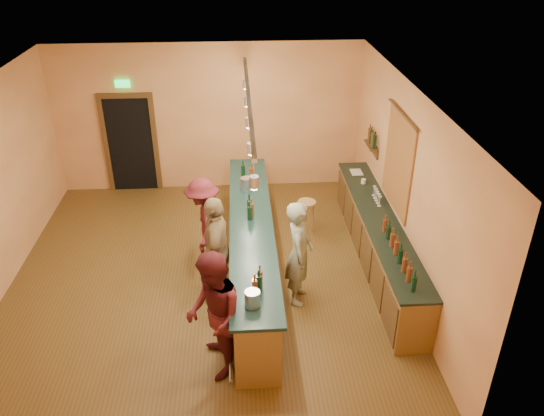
{
  "coord_description": "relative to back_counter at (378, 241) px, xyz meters",
  "views": [
    {
      "loc": [
        0.63,
        -7.4,
        5.39
      ],
      "look_at": [
        1.14,
        0.2,
        1.19
      ],
      "focal_mm": 35.0,
      "sensor_mm": 36.0,
      "label": 1
    }
  ],
  "objects": [
    {
      "name": "doorway",
      "position": [
        -4.67,
        3.3,
        0.64
      ],
      "size": [
        1.15,
        0.09,
        2.48
      ],
      "color": "black",
      "rests_on": "wall_back"
    },
    {
      "name": "wall_back",
      "position": [
        -2.97,
        3.32,
        1.11
      ],
      "size": [
        6.5,
        0.02,
        3.2
      ],
      "primitive_type": "cube",
      "color": "#BC7846",
      "rests_on": "floor"
    },
    {
      "name": "bartender",
      "position": [
        -1.47,
        -0.86,
        0.38
      ],
      "size": [
        0.51,
        0.69,
        1.74
      ],
      "primitive_type": "imported",
      "rotation": [
        0.0,
        0.0,
        1.42
      ],
      "color": "gray",
      "rests_on": "floor"
    },
    {
      "name": "ceiling",
      "position": [
        -2.97,
        -0.18,
        2.71
      ],
      "size": [
        6.5,
        7.0,
        0.02
      ],
      "primitive_type": "cube",
      "color": "silver",
      "rests_on": "wall_back"
    },
    {
      "name": "wall_right",
      "position": [
        0.28,
        -0.18,
        1.11
      ],
      "size": [
        0.02,
        7.0,
        3.2
      ],
      "primitive_type": "cube",
      "color": "#BC7846",
      "rests_on": "floor"
    },
    {
      "name": "bottle_shelf",
      "position": [
        0.2,
        1.72,
        1.18
      ],
      "size": [
        0.17,
        0.55,
        0.54
      ],
      "color": "#4C2E17",
      "rests_on": "wall_right"
    },
    {
      "name": "customer_c",
      "position": [
        -2.98,
        0.31,
        0.31
      ],
      "size": [
        0.63,
        1.06,
        1.6
      ],
      "primitive_type": "imported",
      "rotation": [
        0.0,
        0.0,
        -1.53
      ],
      "color": "#59191E",
      "rests_on": "floor"
    },
    {
      "name": "wall_front",
      "position": [
        -2.97,
        -3.68,
        1.11
      ],
      "size": [
        6.5,
        0.02,
        3.2
      ],
      "primitive_type": "cube",
      "color": "#BC7846",
      "rests_on": "floor"
    },
    {
      "name": "pendant_track",
      "position": [
        -2.18,
        -0.18,
        2.5
      ],
      "size": [
        0.11,
        4.6,
        0.5
      ],
      "color": "silver",
      "rests_on": "ceiling"
    },
    {
      "name": "tasting_bar",
      "position": [
        -2.18,
        -0.18,
        0.12
      ],
      "size": [
        0.73,
        5.1,
        1.38
      ],
      "color": "brown",
      "rests_on": "floor"
    },
    {
      "name": "bar_stool",
      "position": [
        -1.1,
        1.1,
        0.08
      ],
      "size": [
        0.34,
        0.34,
        0.71
      ],
      "rotation": [
        0.0,
        0.0,
        -0.43
      ],
      "color": "#9C7846",
      "rests_on": "floor"
    },
    {
      "name": "customer_a",
      "position": [
        -2.73,
        -2.28,
        0.42
      ],
      "size": [
        0.82,
        0.98,
        1.82
      ],
      "primitive_type": "imported",
      "rotation": [
        0.0,
        0.0,
        -1.41
      ],
      "color": "#59191E",
      "rests_on": "floor"
    },
    {
      "name": "floor",
      "position": [
        -2.97,
        -0.18,
        -0.49
      ],
      "size": [
        7.0,
        7.0,
        0.0
      ],
      "primitive_type": "plane",
      "color": "brown",
      "rests_on": "ground"
    },
    {
      "name": "tapestry",
      "position": [
        0.26,
        0.22,
        1.36
      ],
      "size": [
        0.03,
        1.4,
        1.6
      ],
      "primitive_type": "cube",
      "color": "maroon",
      "rests_on": "wall_right"
    },
    {
      "name": "back_counter",
      "position": [
        0.0,
        0.0,
        0.0
      ],
      "size": [
        0.6,
        4.55,
        1.27
      ],
      "color": "brown",
      "rests_on": "floor"
    },
    {
      "name": "customer_b",
      "position": [
        -2.73,
        -0.73,
        0.42
      ],
      "size": [
        0.5,
        1.08,
        1.81
      ],
      "primitive_type": "imported",
      "rotation": [
        0.0,
        0.0,
        -1.63
      ],
      "color": "#997A51",
      "rests_on": "floor"
    }
  ]
}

